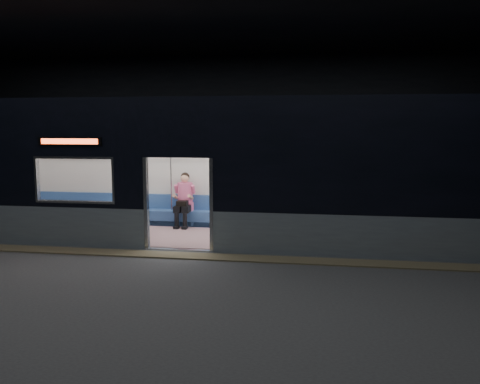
# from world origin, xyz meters

# --- Properties ---
(station_floor) EXTENTS (24.00, 14.00, 0.01)m
(station_floor) POSITION_xyz_m (0.00, 0.00, -0.01)
(station_floor) COLOR #47494C
(station_floor) RESTS_ON ground
(station_envelope) EXTENTS (24.00, 14.00, 5.00)m
(station_envelope) POSITION_xyz_m (0.00, 0.00, 3.66)
(station_envelope) COLOR black
(station_envelope) RESTS_ON station_floor
(tactile_strip) EXTENTS (22.80, 0.50, 0.03)m
(tactile_strip) POSITION_xyz_m (0.00, 0.55, 0.01)
(tactile_strip) COLOR #8C7F59
(tactile_strip) RESTS_ON station_floor
(metro_car) EXTENTS (18.00, 3.04, 3.35)m
(metro_car) POSITION_xyz_m (-0.00, 2.54, 1.85)
(metro_car) COLOR #8C9EA7
(metro_car) RESTS_ON station_floor
(passenger) EXTENTS (0.48, 0.76, 1.44)m
(passenger) POSITION_xyz_m (-0.56, 3.55, 0.83)
(passenger) COLOR black
(passenger) RESTS_ON metro_car
(handbag) EXTENTS (0.33, 0.31, 0.14)m
(handbag) POSITION_xyz_m (-0.55, 3.30, 0.69)
(handbag) COLOR black
(handbag) RESTS_ON passenger
(transit_map) EXTENTS (0.95, 0.03, 0.61)m
(transit_map) POSITION_xyz_m (4.88, 3.85, 1.46)
(transit_map) COLOR white
(transit_map) RESTS_ON metro_car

